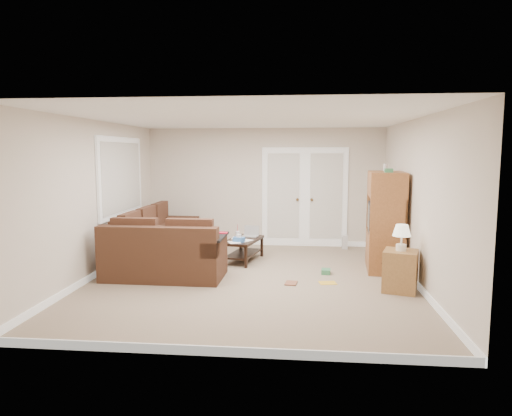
# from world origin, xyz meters

# --- Properties ---
(floor) EXTENTS (5.50, 5.50, 0.00)m
(floor) POSITION_xyz_m (0.00, 0.00, 0.00)
(floor) COLOR gray
(floor) RESTS_ON ground
(ceiling) EXTENTS (5.00, 5.50, 0.02)m
(ceiling) POSITION_xyz_m (0.00, 0.00, 2.50)
(ceiling) COLOR white
(ceiling) RESTS_ON wall_back
(wall_left) EXTENTS (0.02, 5.50, 2.50)m
(wall_left) POSITION_xyz_m (-2.50, 0.00, 1.25)
(wall_left) COLOR beige
(wall_left) RESTS_ON floor
(wall_right) EXTENTS (0.02, 5.50, 2.50)m
(wall_right) POSITION_xyz_m (2.50, 0.00, 1.25)
(wall_right) COLOR beige
(wall_right) RESTS_ON floor
(wall_back) EXTENTS (5.00, 0.02, 2.50)m
(wall_back) POSITION_xyz_m (0.00, 2.75, 1.25)
(wall_back) COLOR beige
(wall_back) RESTS_ON floor
(wall_front) EXTENTS (5.00, 0.02, 2.50)m
(wall_front) POSITION_xyz_m (0.00, -2.75, 1.25)
(wall_front) COLOR beige
(wall_front) RESTS_ON floor
(baseboards) EXTENTS (5.00, 5.50, 0.10)m
(baseboards) POSITION_xyz_m (0.00, 0.00, 0.05)
(baseboards) COLOR white
(baseboards) RESTS_ON floor
(french_doors) EXTENTS (1.80, 0.05, 2.13)m
(french_doors) POSITION_xyz_m (0.85, 2.71, 1.04)
(french_doors) COLOR white
(french_doors) RESTS_ON floor
(window_left) EXTENTS (0.05, 1.92, 1.42)m
(window_left) POSITION_xyz_m (-2.46, 1.00, 1.55)
(window_left) COLOR white
(window_left) RESTS_ON wall_left
(sectional_sofa) EXTENTS (1.92, 2.88, 0.88)m
(sectional_sofa) POSITION_xyz_m (-1.64, 0.65, 0.34)
(sectional_sofa) COLOR #472A1B
(sectional_sofa) RESTS_ON floor
(coffee_table) EXTENTS (0.71, 1.09, 0.69)m
(coffee_table) POSITION_xyz_m (-0.27, 1.22, 0.23)
(coffee_table) COLOR black
(coffee_table) RESTS_ON floor
(tv_armoire) EXTENTS (0.66, 1.09, 1.79)m
(tv_armoire) POSITION_xyz_m (2.20, 0.86, 0.84)
(tv_armoire) COLOR #94572D
(tv_armoire) RESTS_ON floor
(side_cabinet) EXTENTS (0.57, 0.57, 0.97)m
(side_cabinet) POSITION_xyz_m (2.20, -0.40, 0.35)
(side_cabinet) COLOR olive
(side_cabinet) RESTS_ON floor
(space_heater) EXTENTS (0.12, 0.10, 0.28)m
(space_heater) POSITION_xyz_m (1.69, 2.45, 0.14)
(space_heater) COLOR silver
(space_heater) RESTS_ON floor
(floor_magazine) EXTENTS (0.29, 0.24, 0.01)m
(floor_magazine) POSITION_xyz_m (1.19, -0.09, 0.00)
(floor_magazine) COLOR gold
(floor_magazine) RESTS_ON floor
(floor_greenbox) EXTENTS (0.16, 0.20, 0.08)m
(floor_greenbox) POSITION_xyz_m (1.19, 0.46, 0.04)
(floor_greenbox) COLOR #397E4F
(floor_greenbox) RESTS_ON floor
(floor_book) EXTENTS (0.21, 0.26, 0.02)m
(floor_book) POSITION_xyz_m (0.55, -0.17, 0.01)
(floor_book) COLOR brown
(floor_book) RESTS_ON floor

